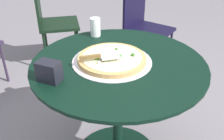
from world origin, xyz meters
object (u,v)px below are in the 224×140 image
at_px(patio_table, 118,93).
at_px(patio_chair_near, 52,20).
at_px(drinking_cup, 95,27).
at_px(patio_chair_far, 144,23).
at_px(pizza_on_tray, 112,59).
at_px(pizza_server, 100,57).
at_px(napkin_dispenser, 49,71).

bearing_deg(patio_table, patio_chair_near, 97.93).
distance_m(drinking_cup, patio_chair_far, 1.08).
xyz_separation_m(patio_table, drinking_cup, (-0.02, 0.39, 0.27)).
relative_size(patio_chair_near, patio_chair_far, 0.99).
bearing_deg(patio_table, pizza_on_tray, 153.33).
xyz_separation_m(pizza_on_tray, patio_chair_far, (0.72, 1.13, -0.28)).
xyz_separation_m(patio_table, patio_chair_near, (-0.21, 1.50, -0.04)).
xyz_separation_m(drinking_cup, patio_chair_near, (-0.19, 1.11, -0.31)).
relative_size(patio_table, pizza_server, 4.50).
distance_m(pizza_server, patio_chair_near, 1.54).
distance_m(patio_table, pizza_server, 0.29).
relative_size(pizza_on_tray, napkin_dispenser, 3.99).
bearing_deg(drinking_cup, patio_table, -86.50).
bearing_deg(napkin_dispenser, pizza_on_tray, -124.76).
relative_size(napkin_dispenser, patio_chair_near, 0.13).
bearing_deg(drinking_cup, patio_chair_near, 99.46).
bearing_deg(drinking_cup, pizza_server, -101.87).
distance_m(pizza_server, drinking_cup, 0.40).
bearing_deg(pizza_on_tray, patio_chair_near, 96.78).
bearing_deg(patio_chair_far, napkin_dispenser, -131.03).
bearing_deg(napkin_dispenser, patio_table, -128.36).
distance_m(patio_table, pizza_on_tray, 0.23).
height_order(pizza_server, patio_chair_near, patio_chair_near).
bearing_deg(pizza_on_tray, patio_chair_far, 57.57).
bearing_deg(pizza_on_tray, pizza_server, -163.89).
bearing_deg(patio_table, napkin_dispenser, -169.24).
xyz_separation_m(drinking_cup, patio_chair_far, (0.71, 0.75, -0.32)).
relative_size(drinking_cup, napkin_dispenser, 1.10).
bearing_deg(pizza_server, patio_table, 2.74).
relative_size(pizza_server, patio_chair_near, 0.25).
relative_size(pizza_server, drinking_cup, 1.77).
xyz_separation_m(pizza_on_tray, napkin_dispenser, (-0.34, -0.09, 0.04)).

